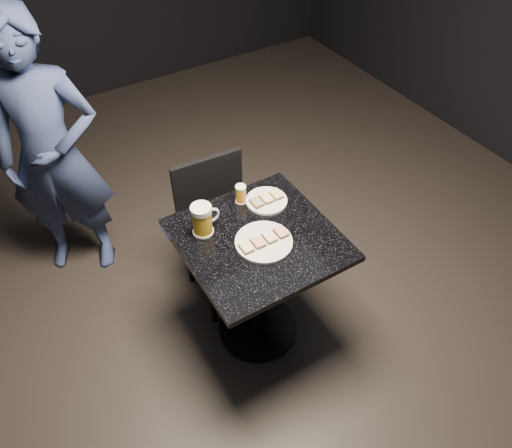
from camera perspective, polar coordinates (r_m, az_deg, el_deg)
The scene contains 10 objects.
floor at distance 2.90m, azimuth 0.21°, elevation -11.89°, with size 6.00×6.00×0.00m, color black.
plate_large at distance 2.28m, azimuth 0.90°, elevation -2.07°, with size 0.27×0.27×0.01m, color silver.
plate_small at distance 2.48m, azimuth 1.21°, elevation 2.67°, with size 0.21×0.21×0.01m, color white.
patron at distance 2.91m, azimuth -22.24°, elevation 7.17°, with size 0.58×0.38×1.60m, color navy.
table at distance 2.49m, azimuth 0.24°, elevation -5.41°, with size 0.70×0.70×0.75m.
beer_mug at distance 2.29m, azimuth -6.12°, elevation 0.52°, with size 0.14×0.10×0.16m.
beer_tumbler at distance 2.46m, azimuth -1.74°, elevation 3.45°, with size 0.06×0.06×0.10m.
chair at distance 2.74m, azimuth -4.23°, elevation 0.02°, with size 0.41×0.41×0.87m.
canapes_on_plate_large at distance 2.27m, azimuth 0.90°, elevation -1.79°, with size 0.24×0.07×0.02m.
canapes_on_plate_small at distance 2.47m, azimuth 1.22°, elevation 2.95°, with size 0.17×0.07×0.02m.
Camera 1 is at (-0.84, -1.37, 2.41)m, focal length 35.00 mm.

